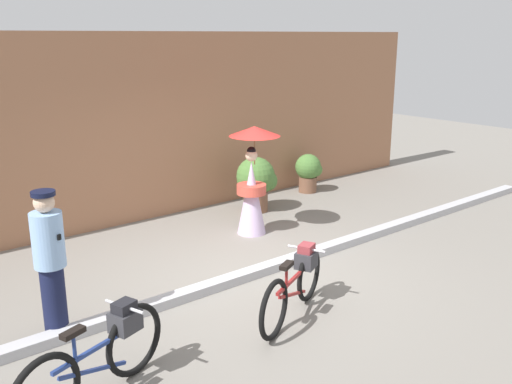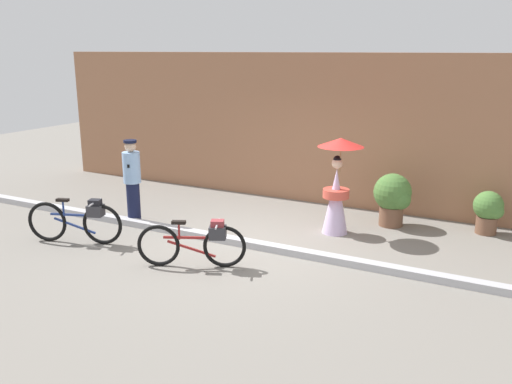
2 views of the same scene
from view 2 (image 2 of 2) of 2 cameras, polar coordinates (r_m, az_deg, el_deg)
name	(u,v)px [view 2 (image 2 of 2)]	position (r m, az deg, el deg)	size (l,w,h in m)	color
ground_plane	(248,247)	(9.50, -0.86, -5.77)	(30.00, 30.00, 0.00)	gray
building_wall	(320,129)	(12.09, 6.75, 6.62)	(14.00, 0.40, 3.28)	#9E6B4C
sidewalk_curb	(248,243)	(9.48, -0.86, -5.43)	(14.00, 0.20, 0.12)	#B2B2B7
bicycle_near_officer	(197,242)	(8.57, -6.26, -5.28)	(1.60, 0.79, 0.78)	black
bicycle_far_side	(78,220)	(10.05, -18.22, -2.81)	(1.69, 0.68, 0.81)	black
person_officer	(132,179)	(10.84, -12.91, 1.33)	(0.34, 0.37, 1.65)	#141938
person_with_parasol	(337,185)	(10.05, 8.54, 0.74)	(0.84, 0.84, 1.80)	silver
potted_plant_by_door	(393,197)	(10.76, 14.27, -0.48)	(0.74, 0.72, 1.04)	brown
potted_plant_small	(489,210)	(10.90, 23.33, -1.76)	(0.55, 0.54, 0.81)	brown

